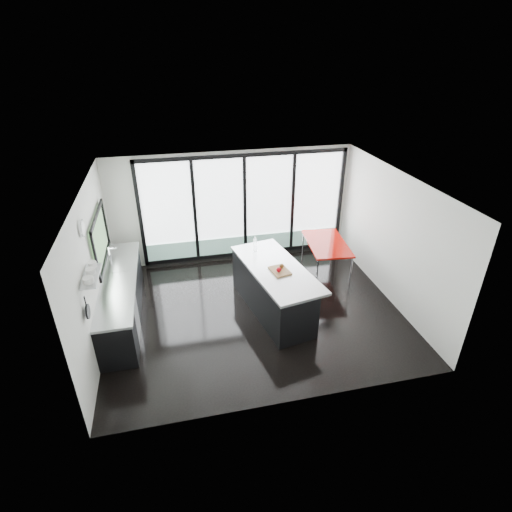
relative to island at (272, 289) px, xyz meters
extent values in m
cube|color=black|center=(-0.37, 0.04, -0.52)|extent=(6.00, 5.00, 0.00)
cube|color=white|center=(-0.37, 0.04, 2.28)|extent=(6.00, 5.00, 0.00)
cube|color=beige|center=(-0.37, 2.54, 0.88)|extent=(6.00, 0.00, 2.80)
cube|color=white|center=(-0.07, 2.51, 0.88)|extent=(5.00, 0.02, 2.50)
cube|color=gray|center=(-0.07, 2.47, -0.15)|extent=(5.00, 0.02, 0.44)
cube|color=black|center=(-1.32, 2.47, 0.88)|extent=(0.08, 0.04, 2.50)
cube|color=black|center=(-0.07, 2.47, 0.88)|extent=(0.08, 0.04, 2.50)
cube|color=black|center=(1.18, 2.47, 0.88)|extent=(0.08, 0.04, 2.50)
cube|color=beige|center=(-0.37, -2.46, 0.88)|extent=(6.00, 0.00, 2.80)
cube|color=beige|center=(-3.37, 0.04, 0.88)|extent=(0.00, 5.00, 2.80)
cube|color=#537B4D|center=(-3.34, 0.94, 1.08)|extent=(0.02, 1.60, 0.90)
cube|color=#AAADAF|center=(-3.24, -0.81, 1.23)|extent=(0.25, 0.80, 0.03)
cylinder|color=white|center=(-3.34, -0.26, 1.83)|extent=(0.04, 0.30, 0.30)
cylinder|color=black|center=(-3.31, -1.21, 0.83)|extent=(0.03, 0.24, 0.24)
cube|color=beige|center=(2.63, 0.04, 0.88)|extent=(0.00, 5.00, 2.80)
cube|color=black|center=(-3.04, 0.44, -0.08)|extent=(0.65, 3.20, 0.87)
cube|color=#AAADAF|center=(-3.04, 0.44, 0.38)|extent=(0.69, 3.24, 0.05)
cube|color=#AAADAF|center=(-3.04, 0.94, 0.38)|extent=(0.45, 0.48, 0.06)
cylinder|color=silver|center=(-3.19, 0.94, 0.62)|extent=(0.02, 0.02, 0.44)
cube|color=#AAADAF|center=(-2.73, -0.31, -0.10)|extent=(0.03, 0.60, 0.80)
cube|color=black|center=(-0.01, 0.00, -0.04)|extent=(1.26, 2.53, 0.96)
cube|color=#AAADAF|center=(0.08, 0.01, 0.47)|extent=(1.49, 2.64, 0.05)
cube|color=#9E7344|center=(0.11, -0.15, 0.51)|extent=(0.41, 0.49, 0.03)
sphere|color=#97010B|center=(0.07, -0.21, 0.58)|extent=(0.12, 0.12, 0.10)
sphere|color=#533111|center=(0.17, -0.08, 0.58)|extent=(0.11, 0.11, 0.09)
cylinder|color=silver|center=(-0.18, 0.80, 0.65)|extent=(0.09, 0.09, 0.31)
cylinder|color=silver|center=(0.45, -0.02, -0.17)|extent=(0.48, 0.48, 0.68)
cylinder|color=silver|center=(0.48, 0.33, -0.16)|extent=(0.47, 0.47, 0.70)
cube|color=#9F0F08|center=(1.66, 1.19, -0.10)|extent=(1.05, 1.64, 0.83)
camera|label=1|loc=(-1.87, -6.71, 4.55)|focal=28.00mm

